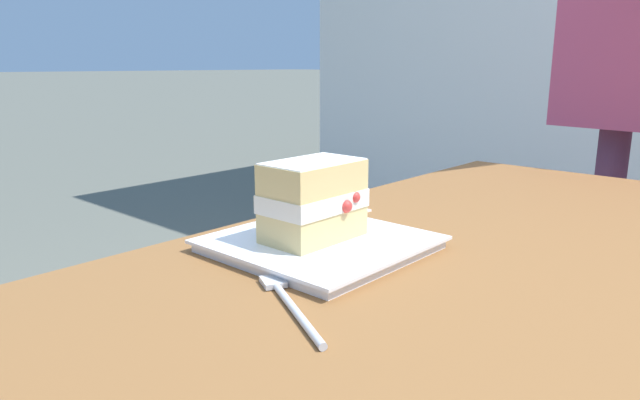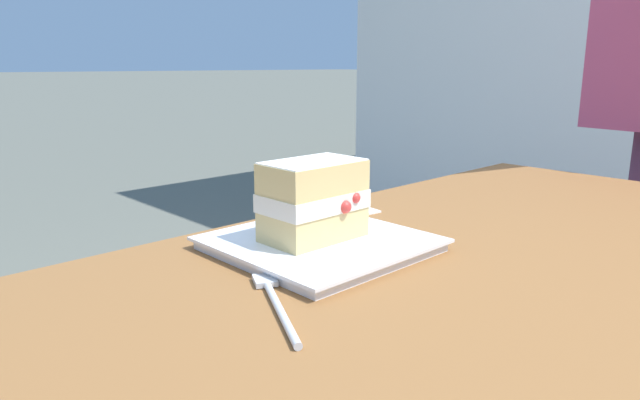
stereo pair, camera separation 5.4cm
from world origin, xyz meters
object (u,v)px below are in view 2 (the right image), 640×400
Objects in this scene: dessert_plate at (320,244)px; paper_napkin at (333,213)px; dessert_fork at (275,301)px; patio_table at (602,379)px; cake_slice at (313,200)px.

paper_napkin is at bearing 40.02° from dessert_plate.
dessert_plate is at bearing 32.08° from dessert_fork.
patio_table is 0.44m from paper_napkin.
dessert_fork is (-0.28, 0.22, 0.11)m from patio_table.
paper_napkin is at bearing 36.11° from dessert_fork.
cake_slice is at bearing -142.58° from paper_napkin.
patio_table is 8.97× the size of paper_napkin.
dessert_fork is (-0.14, -0.10, -0.06)m from cake_slice.
patio_table is 10.14× the size of cake_slice.
patio_table is 0.37m from dessert_fork.
patio_table is at bearing -67.44° from dessert_plate.
dessert_plate is at bearing -42.54° from cake_slice.
cake_slice is 0.19m from paper_napkin.
dessert_plate reaches higher than paper_napkin.
dessert_fork reaches higher than paper_napkin.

